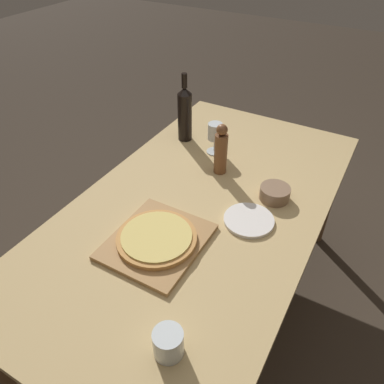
% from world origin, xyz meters
% --- Properties ---
extents(ground_plane, '(12.00, 12.00, 0.00)m').
position_xyz_m(ground_plane, '(0.00, 0.00, 0.00)').
color(ground_plane, '#382D23').
extents(dining_table, '(0.96, 1.76, 0.72)m').
position_xyz_m(dining_table, '(0.00, 0.00, 0.65)').
color(dining_table, tan).
rests_on(dining_table, ground_plane).
extents(cutting_board, '(0.32, 0.37, 0.02)m').
position_xyz_m(cutting_board, '(-0.03, -0.28, 0.73)').
color(cutting_board, '#A87A47').
rests_on(cutting_board, dining_table).
extents(pizza, '(0.30, 0.30, 0.02)m').
position_xyz_m(pizza, '(-0.03, -0.28, 0.75)').
color(pizza, '#C68947').
rests_on(pizza, cutting_board).
extents(wine_bottle, '(0.07, 0.07, 0.35)m').
position_xyz_m(wine_bottle, '(-0.33, 0.43, 0.87)').
color(wine_bottle, black).
rests_on(wine_bottle, dining_table).
extents(pepper_mill, '(0.06, 0.06, 0.25)m').
position_xyz_m(pepper_mill, '(-0.03, 0.25, 0.84)').
color(pepper_mill, brown).
rests_on(pepper_mill, dining_table).
extents(wine_glass, '(0.08, 0.08, 0.16)m').
position_xyz_m(wine_glass, '(-0.13, 0.39, 0.83)').
color(wine_glass, silver).
rests_on(wine_glass, dining_table).
extents(small_bowl, '(0.13, 0.13, 0.06)m').
position_xyz_m(small_bowl, '(0.26, 0.19, 0.75)').
color(small_bowl, '#84664C').
rests_on(small_bowl, dining_table).
extents(drinking_tumbler, '(0.09, 0.09, 0.09)m').
position_xyz_m(drinking_tumbler, '(0.23, -0.61, 0.77)').
color(drinking_tumbler, silver).
rests_on(drinking_tumbler, dining_table).
extents(dinner_plate, '(0.20, 0.20, 0.01)m').
position_xyz_m(dinner_plate, '(0.22, 0.00, 0.73)').
color(dinner_plate, white).
rests_on(dinner_plate, dining_table).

